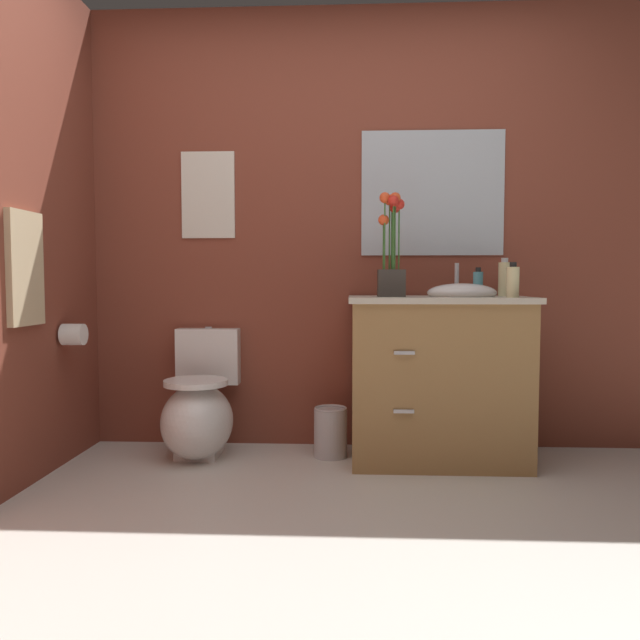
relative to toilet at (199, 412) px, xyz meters
name	(u,v)px	position (x,y,z in m)	size (l,w,h in m)	color
ground_plane	(326,567)	(0.74, -1.29, -0.24)	(9.41, 9.41, 0.00)	beige
wall_back	(372,229)	(0.94, 0.30, 1.01)	(4.39, 0.05, 2.50)	brown
toilet	(199,412)	(0.00, 0.00, 0.00)	(0.38, 0.59, 0.69)	white
vanity_cabinet	(438,377)	(1.28, -0.03, 0.20)	(0.94, 0.56, 1.05)	#9E7242
flower_vase	(391,256)	(1.03, -0.06, 0.84)	(0.14, 0.14, 0.53)	#38332D
soap_bottle	(504,279)	(1.65, 0.08, 0.72)	(0.07, 0.07, 0.21)	beige
lotion_bottle	(478,283)	(1.49, 0.01, 0.70)	(0.05, 0.05, 0.15)	teal
hand_wash_bottle	(513,281)	(1.62, -0.20, 0.71)	(0.06, 0.06, 0.17)	beige
trash_bin	(331,432)	(0.71, 0.02, -0.11)	(0.18, 0.18, 0.27)	#B7B7BC
wall_poster	(208,195)	(0.00, 0.27, 1.20)	(0.31, 0.01, 0.49)	silver
wall_mirror	(432,193)	(1.28, 0.27, 1.21)	(0.80, 0.01, 0.70)	#B2BCC6
hanging_towel	(25,268)	(-0.65, -0.55, 0.77)	(0.03, 0.28, 0.52)	tan
toilet_paper_roll	(73,334)	(-0.60, -0.20, 0.44)	(0.11, 0.11, 0.11)	white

